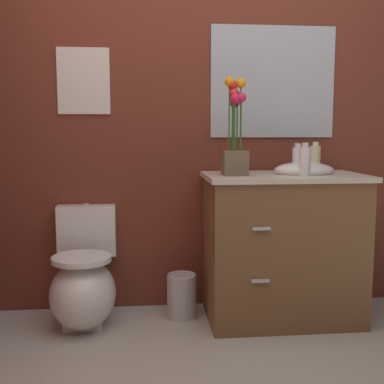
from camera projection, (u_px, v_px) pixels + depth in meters
wall_back at (243, 114)px, 3.16m from camera, size 4.47×0.05×2.50m
toilet at (84, 284)px, 2.89m from camera, size 0.38×0.59×0.69m
vanity_cabinet at (283, 245)px, 2.96m from camera, size 0.94×0.56×1.07m
flower_vase at (235, 139)px, 2.80m from camera, size 0.14×0.14×0.56m
soap_bottle at (315, 159)px, 2.97m from camera, size 0.06×0.06×0.19m
lotion_bottle at (298, 160)px, 2.97m from camera, size 0.07×0.07×0.18m
hand_wash_bottle at (305, 161)px, 2.79m from camera, size 0.06×0.06×0.19m
trash_bin at (182, 295)px, 3.01m from camera, size 0.18×0.18×0.27m
wall_poster at (84, 81)px, 3.01m from camera, size 0.32×0.01×0.40m
wall_mirror at (273, 82)px, 3.13m from camera, size 0.80×0.01×0.70m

